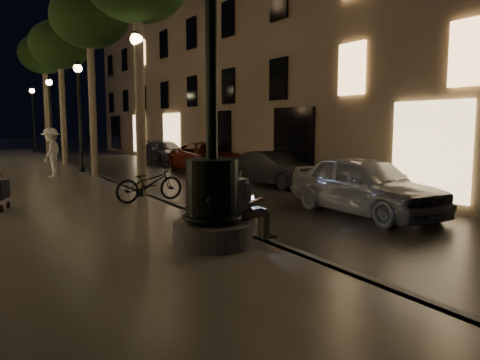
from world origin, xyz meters
TOP-DOWN VIEW (x-y plane):
  - ground at (0.00, 15.00)m, footprint 120.00×120.00m
  - cobble_lane at (3.00, 15.00)m, footprint 6.00×45.00m
  - curb_strip at (0.00, 15.00)m, footprint 0.25×45.00m
  - building_right at (10.00, 18.00)m, footprint 8.00×36.00m
  - fountain_lamppost at (-1.00, 2.00)m, footprint 1.40×1.40m
  - seated_man_laptop at (-0.39, 2.00)m, footprint 1.01×0.34m
  - tree_second at (-0.20, 14.00)m, footprint 3.00×3.00m
  - tree_third at (-0.30, 20.00)m, footprint 3.00×3.00m
  - tree_far at (-0.22, 26.00)m, footprint 3.00×3.00m
  - lamp_curb_a at (-0.30, 8.00)m, footprint 0.36×0.36m
  - lamp_curb_b at (-0.30, 16.00)m, footprint 0.36×0.36m
  - lamp_curb_c at (-0.30, 24.00)m, footprint 0.36×0.36m
  - lamp_curb_d at (-0.30, 32.00)m, footprint 0.36×0.36m
  - car_front at (4.04, 3.41)m, footprint 1.86×4.47m
  - car_second at (5.20, 9.02)m, footprint 1.70×4.00m
  - car_third at (5.20, 14.67)m, footprint 2.66×5.26m
  - car_rear at (5.20, 20.22)m, footprint 1.99×4.51m
  - pedestrian_white at (-1.74, 14.51)m, footprint 1.22×1.45m
  - bicycle at (-0.40, 6.93)m, footprint 1.95×0.81m

SIDE VIEW (x-z plane):
  - ground at x=0.00m, z-range 0.00..0.00m
  - cobble_lane at x=3.00m, z-range 0.00..0.02m
  - curb_strip at x=0.00m, z-range 0.00..0.20m
  - car_second at x=5.20m, z-range 0.00..1.28m
  - car_rear at x=5.20m, z-range 0.00..1.29m
  - bicycle at x=-0.40m, z-range 0.20..1.20m
  - car_third at x=5.20m, z-range 0.00..1.43m
  - car_front at x=4.04m, z-range 0.00..1.52m
  - seated_man_laptop at x=-0.39m, z-range 0.23..1.61m
  - pedestrian_white at x=-1.74m, z-range 0.20..2.14m
  - fountain_lamppost at x=-1.00m, z-range -1.39..3.81m
  - lamp_curb_a at x=-0.30m, z-range 0.83..5.64m
  - lamp_curb_b at x=-0.30m, z-range 0.83..5.64m
  - lamp_curb_c at x=-0.30m, z-range 0.83..5.64m
  - lamp_curb_d at x=-0.30m, z-range 0.83..5.64m
  - tree_third at x=-0.30m, z-range 2.54..9.74m
  - tree_second at x=-0.20m, z-range 2.63..10.03m
  - tree_far at x=-0.22m, z-range 2.68..10.18m
  - building_right at x=10.00m, z-range 0.00..15.00m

